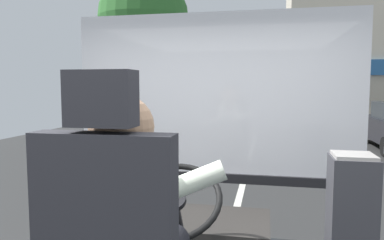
% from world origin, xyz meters
% --- Properties ---
extents(ground, '(18.00, 44.00, 0.06)m').
position_xyz_m(ground, '(0.00, 8.80, -0.02)').
color(ground, '#2E2E2E').
extents(bus_driver, '(0.73, 0.55, 0.78)m').
position_xyz_m(bus_driver, '(-0.06, -0.25, 1.41)').
color(bus_driver, black).
rests_on(bus_driver, driver_seat).
extents(fare_box, '(0.25, 0.26, 0.93)m').
position_xyz_m(fare_box, '(0.95, 0.69, 1.07)').
color(fare_box, '#333338').
rests_on(fare_box, bus_floor).
extents(windshield_panel, '(2.50, 0.08, 1.48)m').
position_xyz_m(windshield_panel, '(0.00, 1.62, 1.66)').
color(windshield_panel, silver).
extents(street_tree, '(2.86, 2.86, 5.52)m').
position_xyz_m(street_tree, '(-3.47, 9.76, 4.05)').
color(street_tree, '#4C3828').
rests_on(street_tree, ground).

